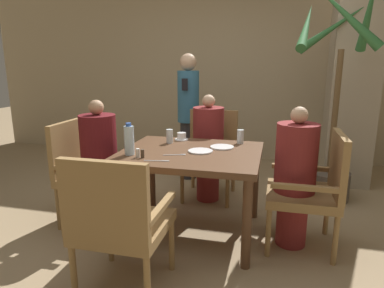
% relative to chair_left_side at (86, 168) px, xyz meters
% --- Properties ---
extents(ground_plane, '(16.00, 16.00, 0.00)m').
position_rel_chair_left_side_xyz_m(ground_plane, '(0.99, 0.00, -0.51)').
color(ground_plane, '#9E8460').
extents(wall_back, '(8.00, 0.06, 2.80)m').
position_rel_chair_left_side_xyz_m(wall_back, '(0.99, 2.56, 0.89)').
color(wall_back, tan).
rests_on(wall_back, ground_plane).
extents(pillar_stone, '(0.52, 0.52, 2.70)m').
position_rel_chair_left_side_xyz_m(pillar_stone, '(2.51, 1.72, 0.84)').
color(pillar_stone, tan).
rests_on(pillar_stone, ground_plane).
extents(dining_table, '(1.15, 0.98, 0.73)m').
position_rel_chair_left_side_xyz_m(dining_table, '(0.99, 0.00, 0.13)').
color(dining_table, brown).
rests_on(dining_table, ground_plane).
extents(chair_left_side, '(0.54, 0.54, 0.93)m').
position_rel_chair_left_side_xyz_m(chair_left_side, '(0.00, 0.00, 0.00)').
color(chair_left_side, olive).
rests_on(chair_left_side, ground_plane).
extents(diner_in_left_chair, '(0.32, 0.32, 1.13)m').
position_rel_chair_left_side_xyz_m(diner_in_left_chair, '(0.15, 0.00, 0.07)').
color(diner_in_left_chair, '#5B1419').
rests_on(diner_in_left_chair, ground_plane).
extents(chair_far_side, '(0.54, 0.54, 0.93)m').
position_rel_chair_left_side_xyz_m(chair_far_side, '(0.99, 0.90, 0.00)').
color(chair_far_side, olive).
rests_on(chair_far_side, ground_plane).
extents(diner_in_far_chair, '(0.32, 0.32, 1.13)m').
position_rel_chair_left_side_xyz_m(diner_in_far_chair, '(0.99, 0.76, 0.07)').
color(diner_in_far_chair, maroon).
rests_on(diner_in_far_chair, ground_plane).
extents(chair_right_side, '(0.54, 0.54, 0.93)m').
position_rel_chair_left_side_xyz_m(chair_right_side, '(1.98, 0.00, 0.00)').
color(chair_right_side, olive).
rests_on(chair_right_side, ground_plane).
extents(diner_in_right_chair, '(0.32, 0.32, 1.13)m').
position_rel_chair_left_side_xyz_m(diner_in_right_chair, '(1.83, 0.00, 0.07)').
color(diner_in_right_chair, maroon).
rests_on(diner_in_right_chair, ground_plane).
extents(chair_near_corner, '(0.54, 0.54, 0.93)m').
position_rel_chair_left_side_xyz_m(chair_near_corner, '(0.76, -0.90, 0.00)').
color(chair_near_corner, olive).
rests_on(chair_near_corner, ground_plane).
extents(standing_host, '(0.26, 0.30, 1.55)m').
position_rel_chair_left_side_xyz_m(standing_host, '(0.61, 1.40, 0.33)').
color(standing_host, '#2D2D33').
rests_on(standing_host, ground_plane).
extents(potted_palm, '(0.79, 0.84, 2.32)m').
position_rel_chair_left_side_xyz_m(potted_palm, '(2.23, 1.10, 0.28)').
color(potted_palm, '#4C4238').
rests_on(potted_palm, ground_plane).
extents(plate_main_left, '(0.20, 0.20, 0.01)m').
position_rel_chair_left_side_xyz_m(plate_main_left, '(1.22, 0.18, 0.23)').
color(plate_main_left, white).
rests_on(plate_main_left, dining_table).
extents(plate_main_right, '(0.20, 0.20, 0.01)m').
position_rel_chair_left_side_xyz_m(plate_main_right, '(1.07, -0.00, 0.23)').
color(plate_main_right, white).
rests_on(plate_main_right, dining_table).
extents(teacup_with_saucer, '(0.13, 0.13, 0.07)m').
position_rel_chair_left_side_xyz_m(teacup_with_saucer, '(0.80, 0.40, 0.25)').
color(teacup_with_saucer, white).
rests_on(teacup_with_saucer, dining_table).
extents(water_bottle, '(0.08, 0.08, 0.26)m').
position_rel_chair_left_side_xyz_m(water_bottle, '(0.54, -0.22, 0.34)').
color(water_bottle, silver).
rests_on(water_bottle, dining_table).
extents(glass_tall_near, '(0.06, 0.06, 0.13)m').
position_rel_chair_left_side_xyz_m(glass_tall_near, '(0.73, 0.24, 0.28)').
color(glass_tall_near, silver).
rests_on(glass_tall_near, dining_table).
extents(glass_tall_mid, '(0.06, 0.06, 0.13)m').
position_rel_chair_left_side_xyz_m(glass_tall_mid, '(1.36, 0.38, 0.28)').
color(glass_tall_mid, silver).
rests_on(glass_tall_mid, dining_table).
extents(salt_shaker, '(0.03, 0.03, 0.07)m').
position_rel_chair_left_side_xyz_m(salt_shaker, '(0.64, -0.28, 0.26)').
color(salt_shaker, white).
rests_on(salt_shaker, dining_table).
extents(pepper_shaker, '(0.03, 0.03, 0.07)m').
position_rel_chair_left_side_xyz_m(pepper_shaker, '(0.68, -0.28, 0.25)').
color(pepper_shaker, '#4C3D2D').
rests_on(pepper_shaker, dining_table).
extents(fork_beside_plate, '(0.17, 0.08, 0.00)m').
position_rel_chair_left_side_xyz_m(fork_beside_plate, '(0.91, -0.15, 0.22)').
color(fork_beside_plate, silver).
rests_on(fork_beside_plate, dining_table).
extents(knife_beside_plate, '(0.19, 0.05, 0.00)m').
position_rel_chair_left_side_xyz_m(knife_beside_plate, '(0.82, -0.34, 0.22)').
color(knife_beside_plate, silver).
rests_on(knife_beside_plate, dining_table).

